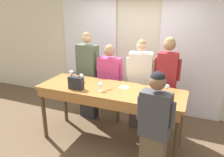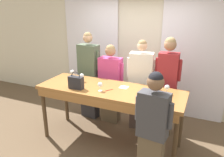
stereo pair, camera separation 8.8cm
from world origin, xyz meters
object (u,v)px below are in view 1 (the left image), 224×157
guest_cream_sweater (140,85)px  host_pouring (154,129)px  guest_olive_jacket (88,76)px  wine_glass_center_right (159,86)px  guest_striped_shirt (166,85)px  handbag (76,83)px  tasting_bar (110,94)px  wine_glass_front_left (167,87)px  wine_bottle (158,83)px  wine_glass_center_left (71,72)px  wine_glass_center_mid (154,87)px  wine_glass_front_mid (100,85)px  wine_glass_front_right (81,76)px  guest_pink_top (110,84)px

guest_cream_sweater → host_pouring: size_ratio=1.09×
guest_olive_jacket → guest_cream_sweater: bearing=-0.0°
wine_glass_center_right → guest_striped_shirt: (0.03, 0.57, -0.16)m
handbag → guest_cream_sweater: bearing=47.5°
tasting_bar → wine_glass_front_left: 0.96m
wine_bottle → host_pouring: 0.99m
tasting_bar → guest_striped_shirt: size_ratio=1.34×
wine_glass_center_left → wine_glass_center_mid: same height
tasting_bar → guest_olive_jacket: 1.08m
guest_striped_shirt → host_pouring: 1.39m
wine_glass_front_mid → guest_olive_jacket: size_ratio=0.08×
wine_glass_center_right → guest_olive_jacket: guest_olive_jacket is taller
tasting_bar → wine_glass_front_right: wine_glass_front_right is taller
wine_glass_front_left → guest_cream_sweater: 0.84m
guest_pink_top → guest_cream_sweater: size_ratio=0.93×
wine_glass_center_mid → wine_glass_center_right: bearing=50.6°
handbag → wine_glass_center_mid: size_ratio=1.99×
wine_glass_center_left → guest_striped_shirt: size_ratio=0.08×
wine_bottle → wine_glass_front_mid: 0.94m
wine_glass_center_mid → guest_pink_top: size_ratio=0.09×
wine_glass_center_right → wine_glass_front_left: bearing=10.9°
guest_olive_jacket → wine_glass_center_mid: bearing=-22.9°
tasting_bar → guest_striped_shirt: (0.83, 0.72, 0.05)m
wine_glass_front_right → guest_striped_shirt: size_ratio=0.08×
handbag → wine_glass_center_left: size_ratio=1.99×
wine_glass_center_right → guest_pink_top: size_ratio=0.09×
wine_bottle → handbag: bearing=-159.3°
wine_glass_front_right → guest_olive_jacket: guest_olive_jacket is taller
wine_glass_center_mid → guest_olive_jacket: 1.67m
tasting_bar → handbag: bearing=-158.0°
tasting_bar → guest_cream_sweater: 0.79m
tasting_bar → wine_bottle: (0.75, 0.27, 0.22)m
handbag → wine_glass_front_left: bearing=14.8°
handbag → wine_glass_front_right: bearing=105.7°
wine_glass_center_left → guest_pink_top: guest_pink_top is taller
handbag → wine_glass_front_right: handbag is taller
guest_striped_shirt → wine_glass_center_left: bearing=-165.3°
tasting_bar → guest_olive_jacket: size_ratio=1.34×
handbag → host_pouring: bearing=-17.8°
wine_glass_front_mid → wine_glass_center_left: size_ratio=1.00×
tasting_bar → wine_glass_center_right: wine_glass_center_right is taller
tasting_bar → wine_glass_center_mid: bearing=5.7°
wine_glass_center_left → guest_striped_shirt: (1.73, 0.46, -0.16)m
guest_olive_jacket → host_pouring: (1.71, -1.39, -0.09)m
handbag → wine_glass_center_right: handbag is taller
tasting_bar → guest_pink_top: 0.79m
tasting_bar → wine_glass_front_left: bearing=10.5°
wine_glass_front_right → guest_olive_jacket: 0.64m
tasting_bar → guest_olive_jacket: guest_olive_jacket is taller
guest_pink_top → guest_striped_shirt: bearing=0.0°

